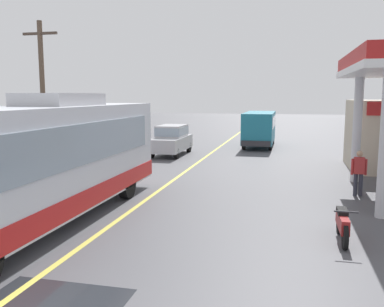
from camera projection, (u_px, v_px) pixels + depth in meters
name	position (u px, v px, depth m)	size (l,w,h in m)	color
ground	(206.00, 157.00, 24.76)	(120.00, 120.00, 0.00)	#4C4C51
lane_divider_stripe	(186.00, 171.00, 19.94)	(0.16, 50.00, 0.01)	#D8CC4C
coach_bus_main	(44.00, 164.00, 11.54)	(2.60, 11.04, 3.69)	silver
minibus_opposing_lane	(259.00, 126.00, 29.59)	(2.04, 6.13, 2.44)	teal
motorcycle_parked_forecourt	(342.00, 223.00, 10.36)	(0.55, 1.80, 0.92)	black
pedestrian_near_pump	(359.00, 171.00, 14.94)	(0.55, 0.22, 1.66)	#33333F
car_trailing_behind_bus	(172.00, 138.00, 25.40)	(1.70, 4.20, 1.82)	#B2B2B7
utility_pole_roadside	(43.00, 93.00, 20.19)	(1.80, 0.24, 7.17)	brown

